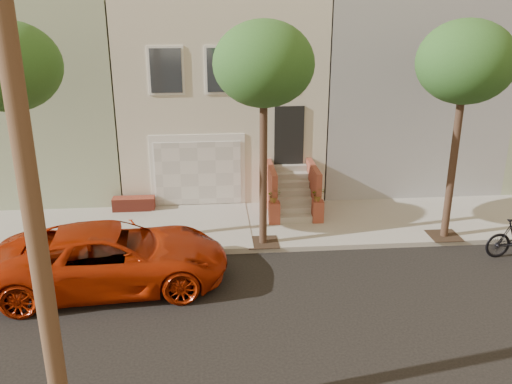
{
  "coord_description": "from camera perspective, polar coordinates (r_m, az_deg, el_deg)",
  "views": [
    {
      "loc": [
        -0.46,
        -10.6,
        6.92
      ],
      "look_at": [
        0.72,
        3.0,
        2.05
      ],
      "focal_mm": 38.19,
      "sensor_mm": 36.0,
      "label": 1
    }
  ],
  "objects": [
    {
      "name": "ground",
      "position": [
        12.67,
        -2.11,
        -13.51
      ],
      "size": [
        90.0,
        90.0,
        0.0
      ],
      "primitive_type": "plane",
      "color": "black",
      "rests_on": "ground"
    },
    {
      "name": "sidewalk",
      "position": [
        17.36,
        -3.03,
        -3.62
      ],
      "size": [
        40.0,
        3.7,
        0.15
      ],
      "primitive_type": "cube",
      "color": "gray",
      "rests_on": "ground"
    },
    {
      "name": "house_row",
      "position": [
        22.04,
        -3.76,
        11.04
      ],
      "size": [
        33.1,
        11.7,
        7.0
      ],
      "color": "beige",
      "rests_on": "sidewalk"
    },
    {
      "name": "tree_left",
      "position": [
        15.44,
        -24.51,
        11.73
      ],
      "size": [
        2.7,
        2.57,
        6.3
      ],
      "color": "#2D2116",
      "rests_on": "sidewalk"
    },
    {
      "name": "tree_mid",
      "position": [
        14.67,
        0.82,
        13.11
      ],
      "size": [
        2.7,
        2.57,
        6.3
      ],
      "color": "#2D2116",
      "rests_on": "sidewalk"
    },
    {
      "name": "tree_right",
      "position": [
        16.17,
        21.1,
        12.45
      ],
      "size": [
        2.7,
        2.57,
        6.3
      ],
      "color": "#2D2116",
      "rests_on": "sidewalk"
    },
    {
      "name": "pickup_truck",
      "position": [
        14.21,
        -14.77,
        -6.6
      ],
      "size": [
        5.94,
        3.1,
        1.6
      ],
      "primitive_type": "imported",
      "rotation": [
        0.0,
        0.0,
        1.65
      ],
      "color": "#9D2106",
      "rests_on": "ground"
    }
  ]
}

